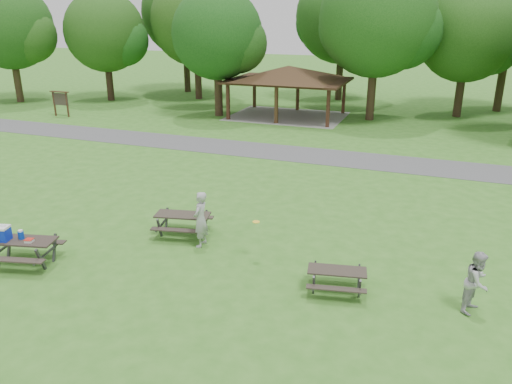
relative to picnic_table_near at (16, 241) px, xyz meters
The scene contains 18 objects.
ground 5.14m from the picnic_table_near, 17.01° to the left, with size 160.00×160.00×0.00m, color #357220.
asphalt_path 16.25m from the picnic_table_near, 72.58° to the left, with size 120.00×3.20×0.02m, color #4B4B4E.
pavilion 25.60m from the picnic_table_near, 88.07° to the left, with size 8.60×7.01×3.76m.
notice_board 24.68m from the picnic_table_near, 127.85° to the left, with size 1.60×0.30×1.88m.
tree_row_a 33.36m from the picnic_table_near, 134.43° to the left, with size 7.56×7.20×9.97m.
tree_row_b 31.80m from the picnic_table_near, 120.73° to the left, with size 7.14×6.80×9.28m.
tree_row_c 32.34m from the picnic_table_near, 106.51° to the left, with size 8.19×7.80×10.67m.
tree_row_d 24.86m from the picnic_table_near, 99.59° to the left, with size 6.93×6.60×9.27m.
tree_row_e 28.06m from the picnic_table_near, 75.29° to the left, with size 8.40×8.00×11.02m.
tree_row_f 33.07m from the picnic_table_near, 66.67° to the left, with size 7.35×7.00×9.55m.
tree_deep_a 36.63m from the picnic_table_near, 109.49° to the left, with size 8.40×8.00×11.38m.
tree_deep_b 35.17m from the picnic_table_near, 85.10° to the left, with size 8.40×8.00×11.13m.
picnic_table_near is the anchor object (origin of this frame).
picnic_table_middle 5.32m from the picnic_table_near, 44.96° to the left, with size 2.17×1.88×0.82m.
picnic_table_far 9.82m from the picnic_table_near, 11.16° to the left, with size 1.85×1.60×0.71m.
frisbee_in_flight 7.45m from the picnic_table_near, 23.54° to the left, with size 0.24×0.24×0.02m.
frisbee_thrower 5.73m from the picnic_table_near, 34.02° to the left, with size 0.70×0.46×1.92m, color #A3A3A5.
frisbee_catcher 13.42m from the picnic_table_near, ahead, with size 0.83×0.65×1.70m, color #ABABAE.
Camera 1 is at (7.01, -11.93, 7.46)m, focal length 35.00 mm.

